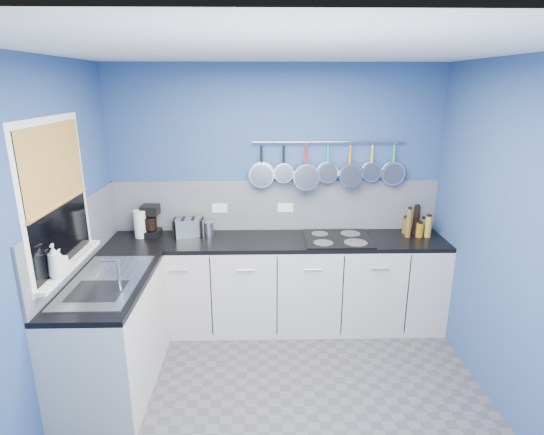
{
  "coord_description": "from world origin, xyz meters",
  "views": [
    {
      "loc": [
        -0.13,
        -2.74,
        2.31
      ],
      "look_at": [
        -0.05,
        0.75,
        1.25
      ],
      "focal_mm": 29.21,
      "sensor_mm": 36.0,
      "label": 1
    }
  ],
  "objects_px": {
    "soap_bottle_a": "(54,261)",
    "paper_towel": "(140,224)",
    "soap_bottle_b": "(60,261)",
    "canister": "(209,229)",
    "coffee_maker": "(150,221)",
    "hob": "(337,239)",
    "toaster": "(189,227)"
  },
  "relations": [
    {
      "from": "soap_bottle_a",
      "to": "paper_towel",
      "type": "height_order",
      "value": "soap_bottle_a"
    },
    {
      "from": "soap_bottle_b",
      "to": "hob",
      "type": "xyz_separation_m",
      "value": [
        2.11,
        1.06,
        -0.23
      ]
    },
    {
      "from": "coffee_maker",
      "to": "canister",
      "type": "height_order",
      "value": "coffee_maker"
    },
    {
      "from": "soap_bottle_b",
      "to": "coffee_maker",
      "type": "relative_size",
      "value": 0.58
    },
    {
      "from": "soap_bottle_a",
      "to": "canister",
      "type": "height_order",
      "value": "soap_bottle_a"
    },
    {
      "from": "paper_towel",
      "to": "coffee_maker",
      "type": "distance_m",
      "value": 0.1
    },
    {
      "from": "coffee_maker",
      "to": "canister",
      "type": "relative_size",
      "value": 2.18
    },
    {
      "from": "paper_towel",
      "to": "hob",
      "type": "bearing_deg",
      "value": -3.23
    },
    {
      "from": "soap_bottle_a",
      "to": "soap_bottle_b",
      "type": "xyz_separation_m",
      "value": [
        0.0,
        0.08,
        -0.03
      ]
    },
    {
      "from": "soap_bottle_a",
      "to": "coffee_maker",
      "type": "bearing_deg",
      "value": 75.74
    },
    {
      "from": "soap_bottle_a",
      "to": "coffee_maker",
      "type": "distance_m",
      "value": 1.33
    },
    {
      "from": "canister",
      "to": "soap_bottle_a",
      "type": "bearing_deg",
      "value": -124.8
    },
    {
      "from": "toaster",
      "to": "hob",
      "type": "relative_size",
      "value": 0.43
    },
    {
      "from": "soap_bottle_b",
      "to": "coffee_maker",
      "type": "distance_m",
      "value": 1.25
    },
    {
      "from": "soap_bottle_a",
      "to": "soap_bottle_b",
      "type": "bearing_deg",
      "value": 90.0
    },
    {
      "from": "soap_bottle_b",
      "to": "paper_towel",
      "type": "relative_size",
      "value": 0.65
    },
    {
      "from": "soap_bottle_a",
      "to": "hob",
      "type": "bearing_deg",
      "value": 28.31
    },
    {
      "from": "soap_bottle_b",
      "to": "canister",
      "type": "height_order",
      "value": "soap_bottle_b"
    },
    {
      "from": "paper_towel",
      "to": "canister",
      "type": "xyz_separation_m",
      "value": [
        0.64,
        0.03,
        -0.06
      ]
    },
    {
      "from": "paper_towel",
      "to": "coffee_maker",
      "type": "relative_size",
      "value": 0.89
    },
    {
      "from": "soap_bottle_b",
      "to": "hob",
      "type": "distance_m",
      "value": 2.37
    },
    {
      "from": "soap_bottle_a",
      "to": "coffee_maker",
      "type": "height_order",
      "value": "soap_bottle_a"
    },
    {
      "from": "soap_bottle_a",
      "to": "canister",
      "type": "xyz_separation_m",
      "value": [
        0.88,
        1.27,
        -0.2
      ]
    },
    {
      "from": "soap_bottle_b",
      "to": "hob",
      "type": "height_order",
      "value": "soap_bottle_b"
    },
    {
      "from": "toaster",
      "to": "soap_bottle_b",
      "type": "bearing_deg",
      "value": -138.96
    },
    {
      "from": "coffee_maker",
      "to": "hob",
      "type": "bearing_deg",
      "value": -1.06
    },
    {
      "from": "soap_bottle_b",
      "to": "canister",
      "type": "xyz_separation_m",
      "value": [
        0.88,
        1.19,
        -0.17
      ]
    },
    {
      "from": "hob",
      "to": "soap_bottle_b",
      "type": "bearing_deg",
      "value": -153.35
    },
    {
      "from": "soap_bottle_a",
      "to": "soap_bottle_b",
      "type": "distance_m",
      "value": 0.08
    },
    {
      "from": "coffee_maker",
      "to": "paper_towel",
      "type": "bearing_deg",
      "value": -149.74
    },
    {
      "from": "toaster",
      "to": "hob",
      "type": "bearing_deg",
      "value": -24.15
    },
    {
      "from": "coffee_maker",
      "to": "hob",
      "type": "distance_m",
      "value": 1.79
    }
  ]
}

